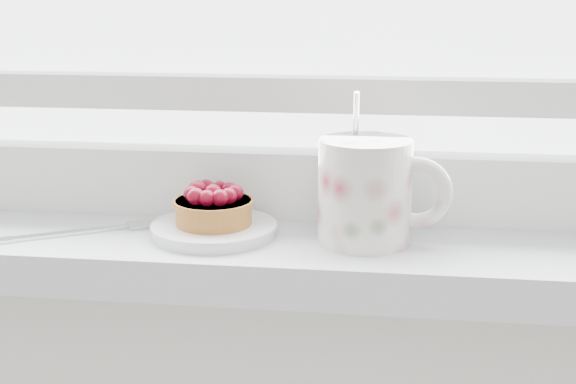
% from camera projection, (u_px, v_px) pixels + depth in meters
% --- Properties ---
extents(saucer, '(0.12, 0.12, 0.01)m').
position_uv_depth(saucer, '(214.00, 230.00, 0.79)').
color(saucer, white).
rests_on(saucer, windowsill).
extents(raspberry_tart, '(0.08, 0.08, 0.04)m').
position_uv_depth(raspberry_tart, '(213.00, 206.00, 0.78)').
color(raspberry_tart, '#925520').
rests_on(raspberry_tart, saucer).
extents(floral_mug, '(0.13, 0.10, 0.14)m').
position_uv_depth(floral_mug, '(368.00, 189.00, 0.75)').
color(floral_mug, silver).
rests_on(floral_mug, windowsill).
extents(fork, '(0.17, 0.11, 0.00)m').
position_uv_depth(fork, '(92.00, 230.00, 0.80)').
color(fork, silver).
rests_on(fork, windowsill).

